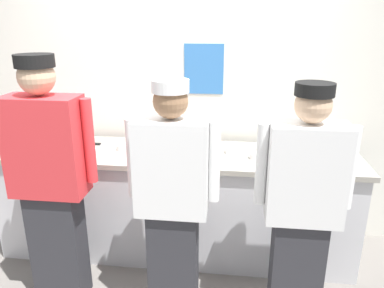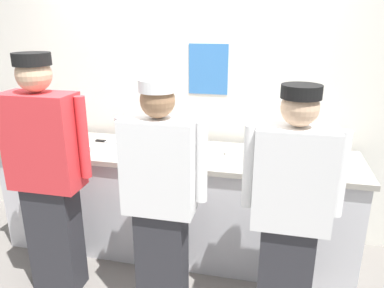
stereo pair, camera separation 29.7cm
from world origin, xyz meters
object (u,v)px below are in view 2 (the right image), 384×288
Objects in this scene: ramekin_orange_sauce at (231,151)px; plate_stack_front at (204,153)px; chef_far_right at (290,211)px; deli_cup at (158,149)px; ramekin_yellow_sauce at (124,145)px; chef_near_left at (47,173)px; chefs_knife at (108,142)px; ramekin_red_sauce at (255,158)px; sheet_tray at (307,160)px; ramekin_green_sauce at (93,147)px; squeeze_bottle_primary at (183,141)px; chef_center at (160,197)px; mixing_bowl_steel at (51,135)px.

plate_stack_front is at bearing -159.12° from ramekin_orange_sauce.
chef_far_right reaches higher than deli_cup.
ramekin_yellow_sauce is at bearing -178.29° from ramekin_orange_sauce.
chefs_knife is at bearing 83.26° from chef_near_left.
sheet_tray is at bearing 12.74° from ramekin_red_sauce.
ramekin_orange_sauce is (1.17, 0.69, 0.01)m from chef_near_left.
chef_far_right is at bearing -31.14° from deli_cup.
sheet_tray is 1.66m from chefs_knife.
ramekin_orange_sauce reaches higher than ramekin_green_sauce.
chefs_knife is (-0.88, 0.15, -0.02)m from plate_stack_front.
squeeze_bottle_primary is at bearing -1.05° from ramekin_yellow_sauce.
ramekin_green_sauce is (-0.91, -0.07, -0.00)m from plate_stack_front.
mixing_bowl_steel is (-1.20, 0.69, 0.12)m from chef_center.
mixing_bowl_steel is (-1.35, 0.03, 0.04)m from plate_stack_front.
chef_center is 17.82× the size of ramekin_orange_sauce.
ramekin_yellow_sauce is at bearing 152.01° from chef_far_right.
ramekin_yellow_sauce is (0.67, 0.02, -0.04)m from mixing_bowl_steel.
sheet_tray is 4.05× the size of ramekin_red_sauce.
chef_near_left reaches higher than mixing_bowl_steel.
chef_center is 8.13× the size of squeeze_bottle_primary.
chef_far_right is 0.69m from ramekin_red_sauce.
squeeze_bottle_primary reaches higher than chefs_knife.
sheet_tray is at bearing 37.83° from chef_center.
mixing_bowl_steel is at bearing 178.17° from ramekin_red_sauce.
sheet_tray is at bearing 4.65° from plate_stack_front.
plate_stack_front is 2.27× the size of ramekin_yellow_sauce.
plate_stack_front is 0.76× the size of chefs_knife.
sheet_tray is at bearing 0.83° from mixing_bowl_steel.
mixing_bowl_steel is at bearing 167.51° from ramekin_green_sauce.
ramekin_orange_sauce is at bearing 1.71° from ramekin_yellow_sauce.
deli_cup is (-0.18, -0.09, -0.05)m from squeeze_bottle_primary.
ramekin_green_sauce is 1.30m from ramekin_red_sauce.
ramekin_green_sauce is at bearing -175.86° from plate_stack_front.
chef_far_right is 17.80× the size of ramekin_orange_sauce.
sheet_tray is at bearing -2.91° from chefs_knife.
ramekin_green_sauce is 0.85× the size of ramekin_red_sauce.
chef_center reaches higher than ramekin_yellow_sauce.
chef_far_right is at bearing -1.44° from chef_near_left.
squeeze_bottle_primary is 0.71× the size of chefs_knife.
chef_center reaches higher than ramekin_red_sauce.
squeeze_bottle_primary reaches higher than plate_stack_front.
chef_near_left is at bearing -140.27° from squeeze_bottle_primary.
chef_far_right is 7.58× the size of plate_stack_front.
ramekin_yellow_sauce is at bearing 66.83° from chef_near_left.
ramekin_red_sauce is (1.30, 0.04, 0.00)m from ramekin_green_sauce.
chef_near_left is 0.72m from ramekin_yellow_sauce.
chef_center is 7.59× the size of plate_stack_front.
plate_stack_front is at bearing 77.18° from chef_center.
chef_far_right is 8.12× the size of squeeze_bottle_primary.
ramekin_yellow_sauce is 0.34× the size of chefs_knife.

